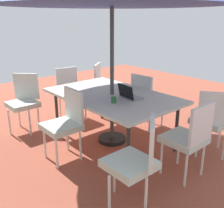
# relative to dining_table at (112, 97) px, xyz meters

# --- Properties ---
(ground_plane) EXTENTS (10.00, 10.00, 0.02)m
(ground_plane) POSITION_rel_dining_table_xyz_m (0.00, 0.00, -0.74)
(ground_plane) COLOR #9E4C38
(dining_table) EXTENTS (2.04, 1.28, 0.78)m
(dining_table) POSITION_rel_dining_table_xyz_m (0.00, 0.00, 0.00)
(dining_table) COLOR silver
(dining_table) RESTS_ON ground_plane
(chair_northwest) EXTENTS (0.59, 0.58, 0.98)m
(chair_northwest) POSITION_rel_dining_table_xyz_m (-1.31, 0.81, -0.18)
(chair_northwest) COLOR silver
(chair_northwest) RESTS_ON ground_plane
(chair_northeast) EXTENTS (0.59, 0.59, 0.98)m
(chair_northeast) POSITION_rel_dining_table_xyz_m (1.32, 0.86, -0.18)
(chair_northeast) COLOR silver
(chair_northeast) RESTS_ON ground_plane
(chair_north) EXTENTS (0.46, 0.47, 0.98)m
(chair_north) POSITION_rel_dining_table_xyz_m (0.02, 0.83, -0.18)
(chair_north) COLOR silver
(chair_north) RESTS_ON ground_plane
(chair_southeast) EXTENTS (0.58, 0.58, 0.98)m
(chair_southeast) POSITION_rel_dining_table_xyz_m (1.25, -0.87, -0.18)
(chair_southeast) COLOR silver
(chair_southeast) RESTS_ON ground_plane
(chair_east) EXTENTS (0.48, 0.47, 0.98)m
(chair_east) POSITION_rel_dining_table_xyz_m (1.27, -0.05, -0.18)
(chair_east) COLOR silver
(chair_east) RESTS_ON ground_plane
(chair_south) EXTENTS (0.46, 0.47, 0.98)m
(chair_south) POSITION_rel_dining_table_xyz_m (0.00, -0.80, -0.18)
(chair_south) COLOR silver
(chair_south) RESTS_ON ground_plane
(chair_west) EXTENTS (0.46, 0.46, 0.98)m
(chair_west) POSITION_rel_dining_table_xyz_m (-1.36, -0.04, -0.18)
(chair_west) COLOR silver
(chair_west) RESTS_ON ground_plane
(chair_southwest) EXTENTS (0.58, 0.58, 0.98)m
(chair_southwest) POSITION_rel_dining_table_xyz_m (-1.24, -0.78, -0.18)
(chair_southwest) COLOR silver
(chair_southwest) RESTS_ON ground_plane
(laptop) EXTENTS (0.34, 0.27, 0.21)m
(laptop) POSITION_rel_dining_table_xyz_m (-0.32, -0.06, 0.09)
(laptop) COLOR gray
(laptop) RESTS_ON dining_table
(cup) EXTENTS (0.07, 0.07, 0.09)m
(cup) POSITION_rel_dining_table_xyz_m (-0.33, 0.26, 0.09)
(cup) COLOR #286B33
(cup) RESTS_ON dining_table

